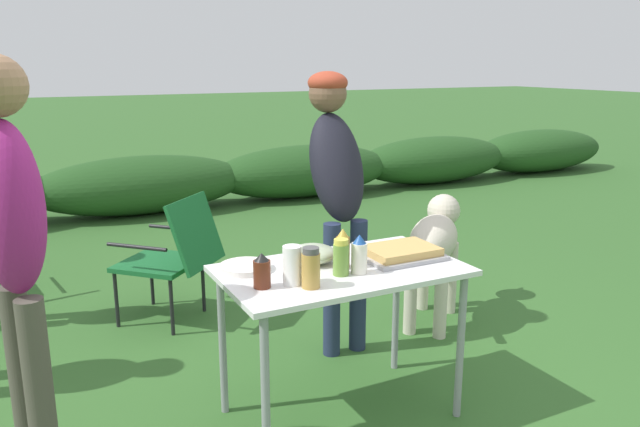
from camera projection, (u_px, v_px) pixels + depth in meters
ground_plane at (340, 413)px, 3.01m from camera, size 60.00×60.00×0.00m
shrub_hedge at (142, 185)px, 6.91m from camera, size 14.40×0.90×0.64m
folding_table at (341, 284)px, 2.86m from camera, size 1.10×0.64×0.74m
food_tray at (400, 252)px, 2.98m from camera, size 0.37×0.28×0.06m
plate_stack at (245, 267)px, 2.81m from camera, size 0.23×0.23×0.03m
mixing_bowl at (313, 254)px, 2.91m from camera, size 0.22×0.22×0.08m
paper_cup_stack at (292, 265)px, 2.61m from camera, size 0.08×0.08×0.17m
mayo_bottle at (359, 255)px, 2.74m from camera, size 0.07×0.07×0.18m
spice_jar at (311, 268)px, 2.57m from camera, size 0.08×0.08×0.17m
beer_bottle at (342, 249)px, 2.82m from camera, size 0.06×0.06×0.18m
relish_jar at (341, 257)px, 2.73m from camera, size 0.07×0.07×0.16m
bbq_sauce_bottle at (262, 271)px, 2.57m from camera, size 0.07×0.07×0.15m
standing_person_in_gray_fleece at (336, 174)px, 3.52m from camera, size 0.32×0.46×1.60m
standing_person_in_red_jacket at (13, 235)px, 2.29m from camera, size 0.32×0.38×1.68m
dog at (435, 242)px, 4.00m from camera, size 0.80×0.76×0.77m
camp_chair_green_behind_table at (173, 252)px, 3.97m from camera, size 0.74×0.74×0.83m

